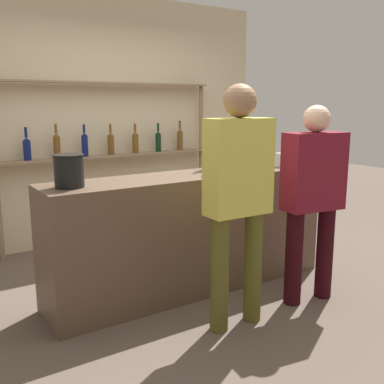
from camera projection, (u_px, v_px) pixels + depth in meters
The scene contains 13 objects.
ground_plane at pixel (192, 287), 3.96m from camera, with size 16.00×16.00×0.00m, color brown.
bar_counter at pixel (192, 232), 3.86m from camera, with size 2.53×0.54×1.01m, color brown.
back_wall at pixel (104, 120), 5.21m from camera, with size 4.13×0.12×2.80m, color beige.
back_shelf at pixel (110, 137), 5.10m from camera, with size 2.54×0.18×1.82m.
counter_bottle_0 at pixel (206, 155), 3.97m from camera, with size 0.08×0.08×0.35m.
counter_bottle_1 at pixel (257, 152), 4.29m from camera, with size 0.08×0.08×0.32m.
counter_bottle_2 at pixel (215, 157), 3.81m from camera, with size 0.08×0.08×0.34m.
counter_bottle_3 at pixel (247, 153), 4.07m from camera, with size 0.09×0.09×0.36m.
counter_bottle_4 at pixel (239, 157), 3.95m from camera, with size 0.08×0.08×0.31m.
ice_bucket at pixel (69, 171), 3.16m from camera, with size 0.22×0.22×0.23m.
cork_jar at pixel (283, 160), 4.20m from camera, with size 0.14×0.14×0.13m.
customer_right at pixel (313, 191), 3.54m from camera, with size 0.52×0.29×1.58m.
customer_center at pixel (238, 189), 3.10m from camera, with size 0.47×0.23×1.72m.
Camera 1 is at (-2.04, -3.11, 1.60)m, focal length 42.00 mm.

